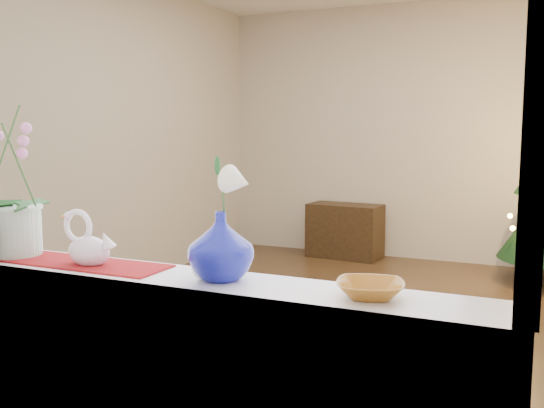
% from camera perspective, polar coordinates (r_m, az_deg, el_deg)
% --- Properties ---
extents(ground, '(5.00, 5.00, 0.00)m').
position_cam_1_polar(ground, '(4.36, 8.56, -11.58)').
color(ground, '#392717').
rests_on(ground, ground).
extents(wall_back, '(4.50, 0.10, 2.70)m').
position_cam_1_polar(wall_back, '(6.57, 14.78, 6.51)').
color(wall_back, beige).
rests_on(wall_back, ground).
extents(wall_front, '(4.50, 0.10, 2.70)m').
position_cam_1_polar(wall_front, '(1.85, -12.44, 5.77)').
color(wall_front, beige).
rests_on(wall_front, ground).
extents(wall_left, '(0.10, 5.00, 2.70)m').
position_cam_1_polar(wall_left, '(5.20, -15.88, 6.39)').
color(wall_left, beige).
rests_on(wall_left, ground).
extents(windowsill, '(2.20, 0.26, 0.04)m').
position_cam_1_polar(windowsill, '(2.01, -9.87, -7.04)').
color(windowsill, white).
rests_on(windowsill, window_apron).
extents(window_frame, '(2.22, 0.06, 1.60)m').
position_cam_1_polar(window_frame, '(1.90, -12.17, 16.44)').
color(window_frame, white).
rests_on(window_frame, windowsill).
extents(runner, '(0.70, 0.20, 0.01)m').
position_cam_1_polar(runner, '(2.24, -18.00, -5.24)').
color(runner, maroon).
rests_on(runner, windowsill).
extents(orchid_pot, '(0.24, 0.24, 0.62)m').
position_cam_1_polar(orchid_pot, '(2.40, -23.39, 2.75)').
color(orchid_pot, white).
rests_on(orchid_pot, windowsill).
extents(swan, '(0.22, 0.10, 0.18)m').
position_cam_1_polar(swan, '(2.16, -16.88, -3.22)').
color(swan, silver).
rests_on(swan, windowsill).
extents(blue_vase, '(0.29, 0.29, 0.25)m').
position_cam_1_polar(blue_vase, '(1.88, -4.84, -3.47)').
color(blue_vase, navy).
rests_on(blue_vase, windowsill).
extents(lily, '(0.14, 0.08, 0.18)m').
position_cam_1_polar(lily, '(1.85, -4.91, 3.09)').
color(lily, white).
rests_on(lily, blue_vase).
extents(paperweight, '(0.08, 0.08, 0.07)m').
position_cam_1_polar(paperweight, '(1.91, -6.50, -6.00)').
color(paperweight, white).
rests_on(paperweight, windowsill).
extents(amber_dish, '(0.20, 0.20, 0.04)m').
position_cam_1_polar(amber_dish, '(1.72, 9.22, -8.03)').
color(amber_dish, '#9C611D').
rests_on(amber_dish, windowsill).
extents(side_table, '(0.81, 0.45, 0.58)m').
position_cam_1_polar(side_table, '(6.62, 6.87, -2.52)').
color(side_table, black).
rests_on(side_table, ground).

